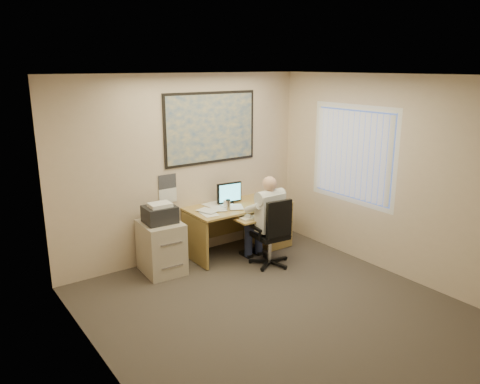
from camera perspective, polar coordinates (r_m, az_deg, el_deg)
room_shell at (r=5.10m, az=5.57°, el=-1.39°), size 4.00×4.50×2.70m
desk at (r=7.41m, az=1.85°, el=-3.41°), size 1.60×0.97×1.07m
world_map at (r=7.02m, az=-3.55°, el=7.80°), size 1.56×0.03×1.06m
wall_calendar at (r=6.82m, az=-8.81°, el=0.41°), size 0.28×0.01×0.42m
window_blinds at (r=6.98m, az=13.57°, el=4.45°), size 0.06×1.40×1.30m
filing_cabinet at (r=6.59m, az=-9.59°, el=-6.10°), size 0.55×0.65×1.01m
office_chair at (r=6.77m, az=3.94°, el=-6.56°), size 0.66×0.66×1.01m
person at (r=6.70m, az=3.54°, el=-3.54°), size 0.56×0.79×1.30m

